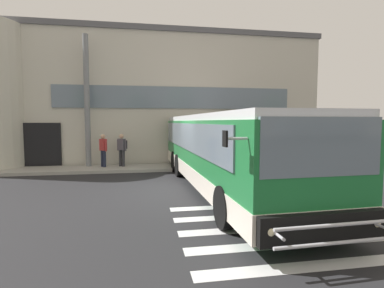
{
  "coord_description": "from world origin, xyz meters",
  "views": [
    {
      "loc": [
        -0.95,
        -10.39,
        2.46
      ],
      "look_at": [
        1.17,
        1.98,
        1.5
      ],
      "focal_mm": 27.32,
      "sensor_mm": 36.0,
      "label": 1
    }
  ],
  "objects": [
    {
      "name": "boarding_curb",
      "position": [
        0.0,
        4.8,
        0.07
      ],
      "size": [
        23.17,
        2.0,
        0.15
      ],
      "primitive_type": "cube",
      "color": "#9E9B93",
      "rests_on": "ground"
    },
    {
      "name": "terminal_building",
      "position": [
        -0.68,
        11.58,
        3.85
      ],
      "size": [
        20.97,
        13.8,
        7.71
      ],
      "color": "beige",
      "rests_on": "ground"
    },
    {
      "name": "passenger_near_column",
      "position": [
        -2.92,
        5.0,
        1.08
      ],
      "size": [
        0.41,
        0.48,
        1.68
      ],
      "color": "#1E2338",
      "rests_on": "boarding_curb"
    },
    {
      "name": "bus_main_foreground",
      "position": [
        1.95,
        -0.05,
        1.34
      ],
      "size": [
        3.02,
        12.16,
        2.7
      ],
      "color": "#1E7238",
      "rests_on": "ground"
    },
    {
      "name": "bay_paint_stripes",
      "position": [
        2.0,
        -4.2,
        0.0
      ],
      "size": [
        4.4,
        3.96,
        0.01
      ],
      "color": "silver",
      "rests_on": "ground"
    },
    {
      "name": "ground_plane",
      "position": [
        0.0,
        0.0,
        -0.01
      ],
      "size": [
        80.0,
        90.0,
        0.02
      ],
      "primitive_type": "cube",
      "color": "#232326",
      "rests_on": "ground"
    },
    {
      "name": "entry_support_column",
      "position": [
        -3.72,
        5.4,
        3.51
      ],
      "size": [
        0.28,
        0.28,
        6.73
      ],
      "primitive_type": "cylinder",
      "color": "slate",
      "rests_on": "boarding_curb"
    },
    {
      "name": "passenger_by_doorway",
      "position": [
        -1.98,
        5.04,
        1.11
      ],
      "size": [
        0.52,
        0.5,
        1.68
      ],
      "color": "#2D2D33",
      "rests_on": "boarding_curb"
    }
  ]
}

